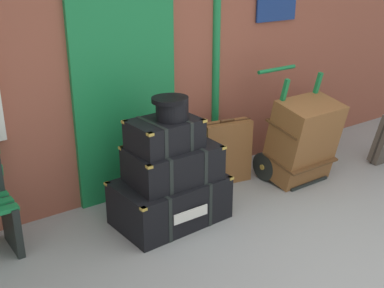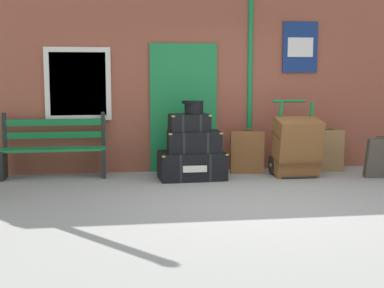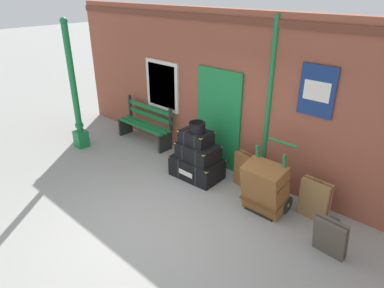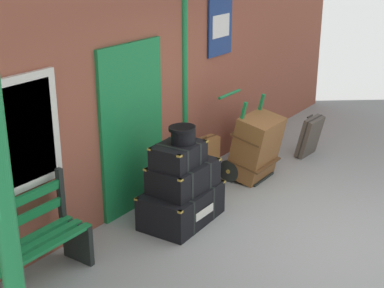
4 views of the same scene
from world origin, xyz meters
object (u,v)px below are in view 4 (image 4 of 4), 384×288
steamer_trunk_base (181,205)px  round_hatbox (183,134)px  steamer_trunk_top (178,155)px  large_brown_trunk (256,147)px  suitcase_brown (202,163)px  suitcase_oxblood (252,136)px  platform_bench (13,253)px  steamer_trunk_middle (183,176)px  lamp_post (14,280)px  suitcase_slate (310,136)px  porters_trolley (245,158)px

steamer_trunk_base → round_hatbox: bearing=-21.5°
steamer_trunk_base → steamer_trunk_top: bearing=159.3°
large_brown_trunk → suitcase_brown: 0.83m
steamer_trunk_base → suitcase_oxblood: bearing=8.4°
platform_bench → steamer_trunk_middle: platform_bench is taller
steamer_trunk_middle → round_hatbox: (-0.01, -0.01, 0.54)m
lamp_post → suitcase_brown: lamp_post is taller
steamer_trunk_middle → suitcase_slate: bearing=-7.3°
platform_bench → porters_trolley: size_ratio=1.34×
lamp_post → suitcase_slate: lamp_post is taller
round_hatbox → porters_trolley: (1.62, 0.08, -0.85)m
steamer_trunk_middle → steamer_trunk_top: steamer_trunk_top is taller
steamer_trunk_middle → large_brown_trunk: size_ratio=0.87×
steamer_trunk_top → large_brown_trunk: (1.68, -0.12, -0.40)m
lamp_post → large_brown_trunk: size_ratio=3.14×
porters_trolley → suitcase_slate: (1.26, -0.44, 0.05)m
steamer_trunk_base → large_brown_trunk: large_brown_trunk is taller
steamer_trunk_base → steamer_trunk_middle: (0.03, -0.00, 0.37)m
suitcase_brown → steamer_trunk_middle: bearing=-159.0°
suitcase_slate → suitcase_oxblood: (-0.57, 0.72, 0.02)m
suitcase_slate → suitcase_oxblood: bearing=128.3°
steamer_trunk_top → suitcase_brown: steamer_trunk_top is taller
steamer_trunk_base → round_hatbox: (0.03, -0.01, 0.91)m
suitcase_slate → suitcase_oxblood: suitcase_oxblood is taller
steamer_trunk_middle → steamer_trunk_top: 0.30m
suitcase_slate → platform_bench: bearing=170.8°
steamer_trunk_base → porters_trolley: size_ratio=0.87×
steamer_trunk_base → platform_bench: bearing=168.2°
round_hatbox → porters_trolley: size_ratio=0.27×
steamer_trunk_base → suitcase_oxblood: (2.34, 0.34, 0.13)m
steamer_trunk_middle → lamp_post: bearing=-164.9°
platform_bench → suitcase_oxblood: size_ratio=2.20×
porters_trolley → suitcase_slate: bearing=-19.4°
suitcase_slate → suitcase_brown: size_ratio=0.90×
round_hatbox → suitcase_brown: size_ratio=0.45×
lamp_post → platform_bench: (0.92, 1.27, -0.69)m
round_hatbox → suitcase_oxblood: bearing=8.7°
lamp_post → steamer_trunk_middle: bearing=15.1°
steamer_trunk_top → suitcase_brown: 1.18m
platform_bench → suitcase_slate: 5.08m
steamer_trunk_top → large_brown_trunk: bearing=-4.0°
steamer_trunk_top → porters_trolley: (1.68, 0.06, -0.60)m
suitcase_slate → suitcase_brown: suitcase_brown is taller
lamp_post → steamer_trunk_middle: (3.06, 0.83, -0.55)m
lamp_post → suitcase_slate: 6.01m
round_hatbox → platform_bench: bearing=168.1°
steamer_trunk_base → suitcase_slate: bearing=-7.3°
suitcase_brown → large_brown_trunk: bearing=-34.2°
steamer_trunk_top → suitcase_oxblood: bearing=7.9°
steamer_trunk_base → suitcase_oxblood: suitcase_oxblood is taller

